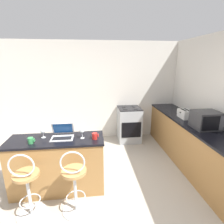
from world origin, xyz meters
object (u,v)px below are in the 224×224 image
Objects in this scene: bar_stool_near at (27,187)px; stove_range at (129,124)px; mug_green at (31,140)px; mug_white at (179,111)px; wine_glass_tall at (82,131)px; microwave at (206,120)px; toaster at (185,114)px; mug_red at (95,136)px; bar_stool_far at (75,183)px; wine_glass_short at (43,131)px; laptop at (63,134)px.

bar_stool_near is 1.08× the size of stove_range.
mug_white is at bearing 23.28° from mug_green.
wine_glass_tall reaches higher than mug_white.
stove_range is 2.70m from mug_green.
toaster is (-0.06, 0.61, -0.07)m from microwave.
wine_glass_tall reaches higher than stove_range.
toaster is 2.11m from mug_red.
wine_glass_tall reaches higher than bar_stool_far.
mug_white is at bearing 20.95° from wine_glass_short.
bar_stool_near is 2.94× the size of laptop.
microwave is at bearing 16.39° from bar_stool_far.
laptop is at bearing -163.71° from toaster.
wine_glass_short is (0.13, 0.19, 0.06)m from mug_green.
toaster is (2.23, 1.28, 0.54)m from bar_stool_far.
microwave is at bearing 2.40° from laptop.
mug_white is at bearing 35.88° from bar_stool_far.
laptop is 0.53m from mug_red.
stove_range is 2.49m from wine_glass_short.
laptop reaches higher than wine_glass_short.
mug_white reaches higher than bar_stool_near.
mug_green is at bearing -172.81° from wine_glass_tall.
mug_white is 2.48m from wine_glass_tall.
microwave is at bearing 4.82° from wine_glass_tall.
mug_white is (1.06, -0.60, 0.51)m from stove_range.
mug_red is at bearing -173.32° from microwave.
microwave reaches higher than wine_glass_tall.
mug_red is (-2.00, -0.23, -0.11)m from microwave.
microwave is at bearing 13.03° from bar_stool_near.
toaster is at bearing 24.23° from bar_stool_near.
mug_red is 0.83m from wine_glass_short.
laptop is 0.31m from wine_glass_short.
microwave reaches higher than bar_stool_near.
laptop is 2.73m from mug_white.
mug_green reaches higher than bar_stool_near.
microwave is 4.25× the size of mug_white.
mug_red reaches higher than bar_stool_far.
mug_green is at bearing -156.72° from mug_white.
stove_range is 6.15× the size of wine_glass_short.
toaster is 3.01m from mug_green.
bar_stool_near is at bearing -129.46° from stove_range.
bar_stool_far is 3.17× the size of toaster.
microwave is 2.92× the size of wine_glass_short.
stove_range is at bearing 49.38° from laptop.
mug_green is at bearing -135.25° from stove_range.
microwave is (2.51, 0.10, 0.10)m from laptop.
wine_glass_tall is at bearing 34.04° from bar_stool_near.
mug_white reaches higher than mug_green.
bar_stool_near is 9.67× the size of mug_white.
microwave is 1.39× the size of toaster.
wine_glass_short is (-2.81, -0.09, -0.05)m from microwave.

